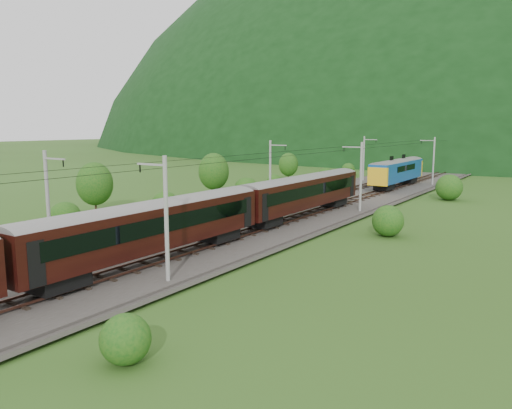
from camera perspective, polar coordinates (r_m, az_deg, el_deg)
The scene contains 13 objects.
ground at distance 37.32m, azimuth -16.96°, elevation -7.14°, with size 600.00×600.00×0.00m, color #2F4E18.
railbed at distance 44.04m, azimuth -6.85°, elevation -4.17°, with size 14.00×220.00×0.30m, color #38332D.
track_left at distance 45.55m, azimuth -9.16°, elevation -3.49°, with size 2.40×220.00×0.27m.
track_right at distance 42.50m, azimuth -4.39°, elevation -4.31°, with size 2.40×220.00×0.27m.
catenary_left at distance 64.54m, azimuth 1.69°, elevation 3.97°, with size 2.54×192.28×8.00m.
catenary_right at distance 58.99m, azimuth 11.83°, elevation 3.31°, with size 2.54×192.28×8.00m.
overhead_wires at distance 43.00m, azimuth -7.03°, elevation 4.89°, with size 4.83×198.00×0.03m.
mountain_ridge at distance 354.98m, azimuth 9.18°, elevation 7.20°, with size 336.00×280.00×132.00m, color black.
hazard_post_near at distance 70.80m, azimuth 10.15°, elevation 1.44°, with size 0.15×0.15×1.44m, color red.
hazard_post_far at distance 56.86m, azimuth 4.17°, elevation -0.13°, with size 0.18×0.18×1.69m, color red.
signal at distance 92.67m, azimuth 13.10°, elevation 3.49°, with size 0.26×0.26×2.32m.
vegetation_left at distance 53.38m, azimuth -21.16°, elevation 0.18°, with size 11.97×143.78×6.31m.
vegetation_right at distance 51.84m, azimuth 15.61°, elevation -1.05°, with size 5.64×91.48×3.22m.
Camera 1 is at (28.02, -22.48, 10.09)m, focal length 35.00 mm.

